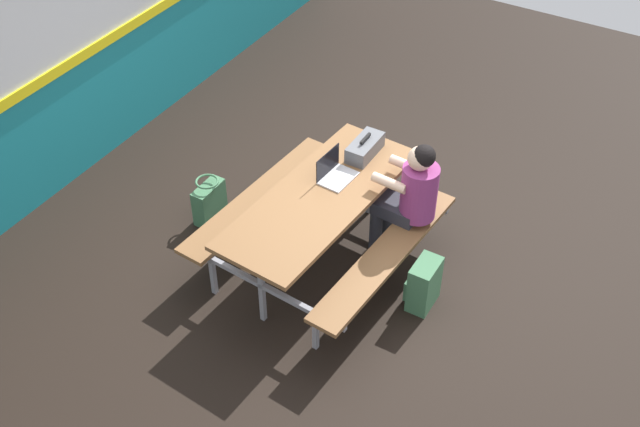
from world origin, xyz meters
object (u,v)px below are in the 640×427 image
student_nearer (410,193)px  tote_bag_bright (209,201)px  laptop_silver (335,173)px  toolbox_grey (365,148)px  picnic_table_main (320,211)px  backpack_dark (423,284)px

student_nearer → tote_bag_bright: 1.87m
laptop_silver → toolbox_grey: size_ratio=0.84×
picnic_table_main → backpack_dark: bearing=-89.5°
picnic_table_main → laptop_silver: (0.27, 0.02, 0.21)m
backpack_dark → tote_bag_bright: (-0.02, 2.11, -0.02)m
student_nearer → tote_bag_bright: student_nearer is taller
laptop_silver → backpack_dark: size_ratio=0.76×
laptop_silver → picnic_table_main: bearing=-176.1°
student_nearer → laptop_silver: size_ratio=3.60×
toolbox_grey → tote_bag_bright: 1.51m
student_nearer → toolbox_grey: 0.60m
backpack_dark → toolbox_grey: bearing=54.0°
picnic_table_main → backpack_dark: (0.01, -0.95, -0.36)m
student_nearer → toolbox_grey: (0.23, 0.54, 0.10)m
picnic_table_main → toolbox_grey: bearing=-4.2°
laptop_silver → tote_bag_bright: laptop_silver is taller
picnic_table_main → tote_bag_bright: bearing=90.6°
backpack_dark → tote_bag_bright: bearing=90.5°
laptop_silver → backpack_dark: bearing=-104.8°
picnic_table_main → tote_bag_bright: size_ratio=4.63×
picnic_table_main → student_nearer: bearing=-53.4°
student_nearer → backpack_dark: 0.75m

